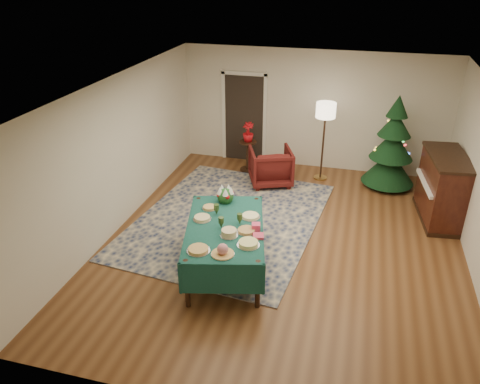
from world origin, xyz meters
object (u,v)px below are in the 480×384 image
(potted_plant, at_px, (248,136))
(gift_box, at_px, (256,227))
(floor_lamp, at_px, (325,115))
(piano, at_px, (443,189))
(side_table, at_px, (248,156))
(christmas_tree, at_px, (392,147))
(armchair, at_px, (271,165))
(buffet_table, at_px, (225,235))

(potted_plant, bearing_deg, gift_box, -74.32)
(floor_lamp, bearing_deg, piano, -28.15)
(side_table, relative_size, christmas_tree, 0.36)
(armchair, xyz_separation_m, potted_plant, (-0.65, 0.57, 0.39))
(side_table, bearing_deg, gift_box, -74.32)
(floor_lamp, distance_m, christmas_tree, 1.54)
(buffet_table, relative_size, piano, 1.45)
(buffet_table, height_order, christmas_tree, christmas_tree)
(armchair, relative_size, potted_plant, 2.00)
(potted_plant, distance_m, christmas_tree, 3.11)
(potted_plant, height_order, christmas_tree, christmas_tree)
(christmas_tree, bearing_deg, piano, -53.93)
(gift_box, relative_size, piano, 0.08)
(potted_plant, bearing_deg, floor_lamp, -0.62)
(gift_box, height_order, floor_lamp, floor_lamp)
(christmas_tree, xyz_separation_m, piano, (0.90, -1.24, -0.27))
(buffet_table, relative_size, armchair, 2.52)
(armchair, bearing_deg, christmas_tree, 171.04)
(christmas_tree, bearing_deg, armchair, -167.61)
(armchair, height_order, potted_plant, potted_plant)
(buffet_table, bearing_deg, side_table, 98.77)
(floor_lamp, height_order, side_table, floor_lamp)
(buffet_table, height_order, side_table, buffet_table)
(floor_lamp, bearing_deg, christmas_tree, -0.28)
(gift_box, xyz_separation_m, piano, (2.94, 2.56, -0.21))
(side_table, distance_m, piano, 4.22)
(buffet_table, xyz_separation_m, potted_plant, (-0.59, 3.83, 0.21))
(gift_box, height_order, piano, piano)
(buffet_table, height_order, gift_box, gift_box)
(buffet_table, height_order, floor_lamp, floor_lamp)
(buffet_table, height_order, potted_plant, potted_plant)
(buffet_table, height_order, piano, piano)
(side_table, bearing_deg, buffet_table, -81.23)
(floor_lamp, height_order, potted_plant, floor_lamp)
(gift_box, relative_size, potted_plant, 0.28)
(buffet_table, bearing_deg, piano, 36.84)
(armchair, height_order, piano, piano)
(armchair, xyz_separation_m, side_table, (-0.65, 0.57, -0.10))
(armchair, relative_size, christmas_tree, 0.44)
(gift_box, distance_m, piano, 3.90)
(armchair, distance_m, floor_lamp, 1.56)
(side_table, height_order, christmas_tree, christmas_tree)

